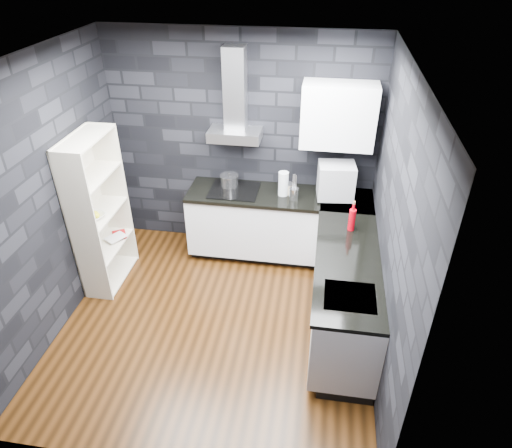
% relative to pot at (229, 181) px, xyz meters
% --- Properties ---
extents(ground, '(3.20, 3.20, 0.00)m').
position_rel_pot_xyz_m(ground, '(0.13, -1.40, -0.98)').
color(ground, '#3C1F0B').
extents(ceiling, '(3.20, 3.20, 0.00)m').
position_rel_pot_xyz_m(ceiling, '(0.13, -1.40, 1.72)').
color(ceiling, white).
extents(wall_back, '(3.20, 0.05, 2.70)m').
position_rel_pot_xyz_m(wall_back, '(0.13, 0.23, 0.37)').
color(wall_back, black).
rests_on(wall_back, ground).
extents(wall_front, '(3.20, 0.05, 2.70)m').
position_rel_pot_xyz_m(wall_front, '(0.13, -3.02, 0.37)').
color(wall_front, black).
rests_on(wall_front, ground).
extents(wall_left, '(0.05, 3.20, 2.70)m').
position_rel_pot_xyz_m(wall_left, '(-1.50, -1.40, 0.37)').
color(wall_left, black).
rests_on(wall_left, ground).
extents(wall_right, '(0.05, 3.20, 2.70)m').
position_rel_pot_xyz_m(wall_right, '(1.75, -1.40, 0.37)').
color(wall_right, black).
rests_on(wall_right, ground).
extents(toekick_back, '(2.18, 0.50, 0.10)m').
position_rel_pot_xyz_m(toekick_back, '(0.63, -0.06, -0.93)').
color(toekick_back, black).
rests_on(toekick_back, ground).
extents(toekick_right, '(0.50, 1.78, 0.10)m').
position_rel_pot_xyz_m(toekick_right, '(1.47, -1.30, -0.93)').
color(toekick_right, black).
rests_on(toekick_right, ground).
extents(counter_back_cab, '(2.20, 0.60, 0.76)m').
position_rel_pot_xyz_m(counter_back_cab, '(0.63, -0.10, -0.50)').
color(counter_back_cab, white).
rests_on(counter_back_cab, ground).
extents(counter_right_cab, '(0.60, 1.80, 0.76)m').
position_rel_pot_xyz_m(counter_right_cab, '(1.43, -1.30, -0.50)').
color(counter_right_cab, white).
rests_on(counter_right_cab, ground).
extents(counter_back_top, '(2.20, 0.62, 0.04)m').
position_rel_pot_xyz_m(counter_back_top, '(0.63, -0.11, -0.10)').
color(counter_back_top, black).
rests_on(counter_back_top, counter_back_cab).
extents(counter_right_top, '(0.62, 1.80, 0.04)m').
position_rel_pot_xyz_m(counter_right_top, '(1.42, -1.30, -0.10)').
color(counter_right_top, black).
rests_on(counter_right_top, counter_right_cab).
extents(counter_corner_top, '(0.62, 0.62, 0.04)m').
position_rel_pot_xyz_m(counter_corner_top, '(1.43, -0.10, -0.10)').
color(counter_corner_top, black).
rests_on(counter_corner_top, counter_right_cab).
extents(hood_body, '(0.60, 0.34, 0.12)m').
position_rel_pot_xyz_m(hood_body, '(0.08, 0.03, 0.58)').
color(hood_body, '#AAABAF').
rests_on(hood_body, wall_back).
extents(hood_chimney, '(0.24, 0.20, 0.90)m').
position_rel_pot_xyz_m(hood_chimney, '(0.08, 0.10, 1.09)').
color(hood_chimney, '#AAABAF').
rests_on(hood_chimney, hood_body).
extents(upper_cabinet, '(0.80, 0.35, 0.70)m').
position_rel_pot_xyz_m(upper_cabinet, '(1.23, 0.03, 0.87)').
color(upper_cabinet, white).
rests_on(upper_cabinet, wall_back).
extents(cooktop, '(0.58, 0.50, 0.01)m').
position_rel_pot_xyz_m(cooktop, '(0.08, -0.10, -0.07)').
color(cooktop, black).
rests_on(cooktop, counter_back_top).
extents(sink_rim, '(0.44, 0.40, 0.01)m').
position_rel_pot_xyz_m(sink_rim, '(1.43, -1.80, -0.08)').
color(sink_rim, '#AAABAF').
rests_on(sink_rim, counter_right_top).
extents(pot, '(0.25, 0.25, 0.13)m').
position_rel_pot_xyz_m(pot, '(0.00, 0.00, 0.00)').
color(pot, silver).
rests_on(pot, cooktop).
extents(glass_vase, '(0.13, 0.13, 0.29)m').
position_rel_pot_xyz_m(glass_vase, '(0.67, -0.11, 0.07)').
color(glass_vase, white).
rests_on(glass_vase, counter_back_top).
extents(storage_jar, '(0.12, 0.12, 0.12)m').
position_rel_pot_xyz_m(storage_jar, '(0.72, -0.07, -0.01)').
color(storage_jar, tan).
rests_on(storage_jar, counter_back_top).
extents(utensil_crock, '(0.12, 0.12, 0.14)m').
position_rel_pot_xyz_m(utensil_crock, '(0.80, -0.19, -0.01)').
color(utensil_crock, silver).
rests_on(utensil_crock, counter_back_top).
extents(appliance_garage, '(0.44, 0.36, 0.41)m').
position_rel_pot_xyz_m(appliance_garage, '(1.27, -0.09, 0.15)').
color(appliance_garage, '#AEB0B5').
rests_on(appliance_garage, counter_back_top).
extents(red_bottle, '(0.08, 0.08, 0.24)m').
position_rel_pot_xyz_m(red_bottle, '(1.45, -0.75, 0.04)').
color(red_bottle, '#B3000D').
rests_on(red_bottle, counter_right_top).
extents(bookshelf, '(0.40, 0.82, 1.80)m').
position_rel_pot_xyz_m(bookshelf, '(-1.29, -0.85, -0.08)').
color(bookshelf, beige).
rests_on(bookshelf, ground).
extents(fruit_bowl, '(0.29, 0.29, 0.06)m').
position_rel_pot_xyz_m(fruit_bowl, '(-1.29, -0.97, -0.04)').
color(fruit_bowl, silver).
rests_on(fruit_bowl, bookshelf).
extents(book_red, '(0.14, 0.09, 0.20)m').
position_rel_pot_xyz_m(book_red, '(-1.29, -0.68, -0.40)').
color(book_red, maroon).
rests_on(book_red, bookshelf).
extents(book_second, '(0.15, 0.10, 0.22)m').
position_rel_pot_xyz_m(book_second, '(-1.30, -0.67, -0.38)').
color(book_second, '#B2B2B2').
rests_on(book_second, bookshelf).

